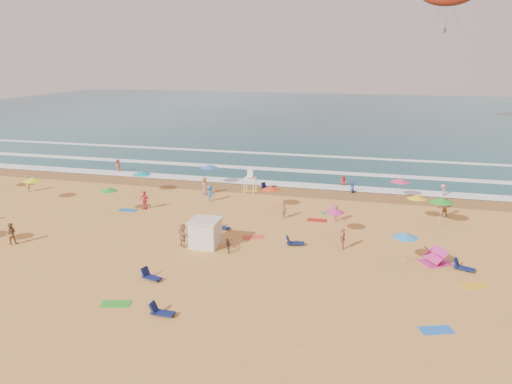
# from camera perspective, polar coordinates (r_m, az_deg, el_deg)

# --- Properties ---
(ground) EXTENTS (220.00, 220.00, 0.00)m
(ground) POSITION_cam_1_polar(r_m,az_deg,el_deg) (42.27, -3.63, -3.94)
(ground) COLOR gold
(ground) RESTS_ON ground
(ocean) EXTENTS (220.00, 140.00, 0.18)m
(ocean) POSITION_cam_1_polar(r_m,az_deg,el_deg) (123.28, 8.85, 8.67)
(ocean) COLOR #0C4756
(ocean) RESTS_ON ground
(wet_sand) EXTENTS (220.00, 220.00, 0.00)m
(wet_sand) POSITION_cam_1_polar(r_m,az_deg,el_deg) (53.75, 0.55, 0.32)
(wet_sand) COLOR olive
(wet_sand) RESTS_ON ground
(surf_foam) EXTENTS (200.00, 18.70, 0.05)m
(surf_foam) POSITION_cam_1_polar(r_m,az_deg,el_deg) (62.06, 2.56, 2.45)
(surf_foam) COLOR white
(surf_foam) RESTS_ON ground
(cabana) EXTENTS (2.00, 2.00, 2.00)m
(cabana) POSITION_cam_1_polar(r_m,az_deg,el_deg) (37.81, -5.80, -4.75)
(cabana) COLOR silver
(cabana) RESTS_ON ground
(cabana_roof) EXTENTS (2.20, 2.20, 0.12)m
(cabana_roof) POSITION_cam_1_polar(r_m,az_deg,el_deg) (37.46, -5.85, -3.22)
(cabana_roof) COLOR silver
(cabana_roof) RESTS_ON cabana
(bicycle) EXTENTS (1.31, 2.03, 1.01)m
(bicycle) POSITION_cam_1_polar(r_m,az_deg,el_deg) (37.12, -3.18, -5.90)
(bicycle) COLOR black
(bicycle) RESTS_ON ground
(lifeguard_stand) EXTENTS (1.20, 1.20, 2.10)m
(lifeguard_stand) POSITION_cam_1_polar(r_m,az_deg,el_deg) (52.26, -0.68, 1.07)
(lifeguard_stand) COLOR white
(lifeguard_stand) RESTS_ON ground
(beach_umbrellas) EXTENTS (53.65, 24.94, 0.78)m
(beach_umbrellas) POSITION_cam_1_polar(r_m,az_deg,el_deg) (43.55, -4.71, -0.47)
(beach_umbrellas) COLOR #17A7BB
(beach_umbrellas) RESTS_ON ground
(loungers) EXTENTS (62.07, 28.43, 0.34)m
(loungers) POSITION_cam_1_polar(r_m,az_deg,el_deg) (37.59, -0.05, -6.14)
(loungers) COLOR #0E1546
(loungers) RESTS_ON ground
(towels) EXTENTS (52.91, 27.40, 0.03)m
(towels) POSITION_cam_1_polar(r_m,az_deg,el_deg) (39.60, 0.95, -5.24)
(towels) COLOR #DE4F1B
(towels) RESTS_ON ground
(beachgoers) EXTENTS (42.97, 24.88, 2.09)m
(beachgoers) POSITION_cam_1_polar(r_m,az_deg,el_deg) (46.49, -2.55, -1.10)
(beachgoers) COLOR #A0764A
(beachgoers) RESTS_ON ground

